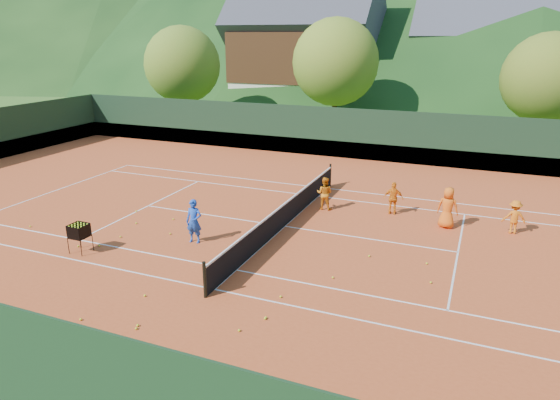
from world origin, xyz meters
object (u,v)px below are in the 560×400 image
at_px(coach, 194,221).
at_px(student_c, 448,208).
at_px(chalet_mid, 485,59).
at_px(ball_hopper, 79,231).
at_px(chalet_left, 305,51).
at_px(tennis_net, 285,214).
at_px(student_d, 514,217).
at_px(student_b, 393,198).
at_px(student_a, 325,193).

distance_m(coach, student_c, 9.56).
bearing_deg(chalet_mid, ball_hopper, -106.52).
distance_m(coach, ball_hopper, 3.85).
xyz_separation_m(ball_hopper, chalet_left, (-4.46, 34.88, 4.88)).
relative_size(tennis_net, chalet_left, 0.87).
relative_size(student_d, tennis_net, 0.11).
bearing_deg(tennis_net, chalet_left, 108.43).
height_order(student_c, chalet_mid, chalet_mid).
height_order(coach, student_d, coach).
bearing_deg(chalet_mid, student_b, -94.41).
distance_m(student_d, ball_hopper, 15.60).
relative_size(student_a, student_d, 1.09).
height_order(coach, ball_hopper, coach).
relative_size(student_c, chalet_left, 0.12).
distance_m(student_c, chalet_left, 32.27).
height_order(student_a, student_c, student_c).
relative_size(coach, chalet_mid, 0.13).
relative_size(student_a, student_b, 1.03).
distance_m(student_c, student_d, 2.38).
bearing_deg(tennis_net, student_a, 72.48).
relative_size(tennis_net, ball_hopper, 12.07).
bearing_deg(ball_hopper, tennis_net, 41.42).
distance_m(chalet_left, chalet_mid, 16.51).
relative_size(student_a, ball_hopper, 1.40).
height_order(ball_hopper, chalet_mid, chalet_mid).
distance_m(tennis_net, chalet_mid, 34.81).
relative_size(student_a, student_c, 0.87).
xyz_separation_m(student_a, tennis_net, (-0.80, -2.53, -0.20)).
bearing_deg(student_c, student_d, -165.98).
relative_size(student_b, chalet_left, 0.10).
bearing_deg(chalet_mid, student_d, -86.08).
bearing_deg(coach, chalet_mid, 69.99).
xyz_separation_m(coach, tennis_net, (2.39, 2.67, -0.30)).
distance_m(tennis_net, chalet_left, 32.04).
bearing_deg(student_a, chalet_left, -70.70).
distance_m(student_c, chalet_mid, 32.00).
height_order(student_c, student_d, student_c).
bearing_deg(chalet_left, coach, -76.88).
relative_size(student_b, student_d, 1.06).
relative_size(student_d, chalet_left, 0.09).
xyz_separation_m(coach, chalet_mid, (8.39, 36.67, 4.17)).
xyz_separation_m(student_b, tennis_net, (-3.61, -3.03, -0.18)).
height_order(coach, student_b, coach).
bearing_deg(student_a, student_d, 178.39).
bearing_deg(tennis_net, student_c, 21.46).
distance_m(student_c, ball_hopper, 13.40).
height_order(student_b, student_d, student_b).
relative_size(coach, student_b, 1.16).
xyz_separation_m(student_d, chalet_mid, (-2.15, 31.39, 4.33)).
distance_m(student_b, student_d, 4.56).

